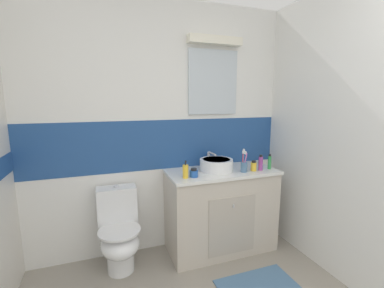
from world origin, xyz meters
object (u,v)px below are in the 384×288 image
(sink_basin, at_px, (216,164))
(toilet, at_px, (119,233))
(lotion_bottle_short, at_px, (254,166))
(hair_gel_jar, at_px, (194,173))
(deodorant_spray_can, at_px, (261,163))
(toothpaste_tube_upright, at_px, (269,162))
(soap_dispenser, at_px, (186,171))
(toothbrush_cup, at_px, (244,166))

(sink_basin, height_order, toilet, sink_basin)
(lotion_bottle_short, distance_m, hair_gel_jar, 0.63)
(lotion_bottle_short, bearing_deg, hair_gel_jar, 179.61)
(toilet, relative_size, hair_gel_jar, 9.32)
(sink_basin, relative_size, hair_gel_jar, 4.61)
(deodorant_spray_can, relative_size, toothpaste_tube_upright, 1.03)
(toilet, distance_m, toothpaste_tube_upright, 1.61)
(sink_basin, bearing_deg, lotion_bottle_short, -21.19)
(toilet, distance_m, hair_gel_jar, 0.87)
(soap_dispenser, xyz_separation_m, deodorant_spray_can, (0.79, -0.00, 0.01))
(toothbrush_cup, distance_m, soap_dispenser, 0.60)
(soap_dispenser, bearing_deg, toothpaste_tube_upright, 0.43)
(toilet, distance_m, toothbrush_cup, 1.33)
(toothbrush_cup, xyz_separation_m, toothpaste_tube_upright, (0.31, 0.01, 0.01))
(deodorant_spray_can, bearing_deg, hair_gel_jar, 179.13)
(sink_basin, height_order, toothpaste_tube_upright, sink_basin)
(deodorant_spray_can, bearing_deg, toothpaste_tube_upright, 5.61)
(deodorant_spray_can, xyz_separation_m, lotion_bottle_short, (-0.08, 0.01, -0.03))
(toothpaste_tube_upright, bearing_deg, soap_dispenser, -179.57)
(toilet, bearing_deg, lotion_bottle_short, -5.79)
(lotion_bottle_short, xyz_separation_m, hair_gel_jar, (-0.63, 0.00, -0.01))
(sink_basin, xyz_separation_m, toothpaste_tube_upright, (0.54, -0.13, 0.01))
(lotion_bottle_short, distance_m, toothpaste_tube_upright, 0.19)
(deodorant_spray_can, bearing_deg, soap_dispenser, 179.68)
(sink_basin, distance_m, soap_dispenser, 0.39)
(sink_basin, bearing_deg, deodorant_spray_can, -18.39)
(toilet, distance_m, soap_dispenser, 0.83)
(soap_dispenser, distance_m, deodorant_spray_can, 0.79)
(deodorant_spray_can, bearing_deg, toothbrush_cup, -179.60)
(sink_basin, height_order, soap_dispenser, sink_basin)
(toilet, distance_m, lotion_bottle_short, 1.42)
(sink_basin, relative_size, soap_dispenser, 2.30)
(toothbrush_cup, bearing_deg, soap_dispenser, 179.45)
(lotion_bottle_short, height_order, toothpaste_tube_upright, toothpaste_tube_upright)
(lotion_bottle_short, relative_size, hair_gel_jar, 1.27)
(toilet, bearing_deg, toothpaste_tube_upright, -4.88)
(toothbrush_cup, bearing_deg, toilet, 173.28)
(soap_dispenser, relative_size, lotion_bottle_short, 1.57)
(sink_basin, distance_m, toothpaste_tube_upright, 0.55)
(toothbrush_cup, xyz_separation_m, hair_gel_jar, (-0.52, 0.01, -0.03))
(soap_dispenser, relative_size, toothpaste_tube_upright, 1.06)
(toothbrush_cup, bearing_deg, lotion_bottle_short, 3.93)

